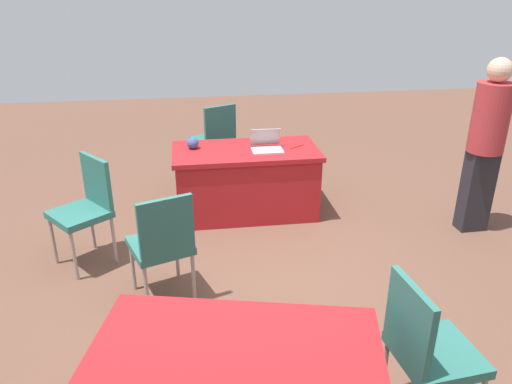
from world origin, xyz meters
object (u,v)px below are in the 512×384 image
yarn_ball (193,143)px  chair_aisle (163,241)px  chair_tucked_left (216,136)px  table_foreground (246,181)px  person_presenter (487,139)px  chair_near_front (86,204)px  laptop_silver (267,146)px  chair_tucked_right (426,345)px  scissors_red (296,146)px

yarn_ball → chair_aisle: bearing=80.0°
chair_tucked_left → yarn_ball: size_ratio=7.90×
table_foreground → person_presenter: size_ratio=0.89×
chair_tucked_left → chair_aisle: size_ratio=1.03×
yarn_ball → chair_tucked_left: bearing=-107.8°
table_foreground → chair_near_front: size_ratio=1.58×
chair_aisle → laptop_silver: (-1.05, -1.47, 0.23)m
chair_tucked_left → table_foreground: bearing=-100.9°
chair_tucked_right → chair_aisle: chair_tucked_right is taller
chair_tucked_left → laptop_silver: bearing=-91.1°
table_foreground → laptop_silver: size_ratio=4.78×
scissors_red → yarn_ball: bearing=-37.5°
table_foreground → yarn_ball: (0.55, -0.10, 0.42)m
table_foreground → yarn_ball: size_ratio=12.47×
chair_tucked_right → yarn_ball: chair_tucked_right is taller
chair_tucked_left → chair_aisle: (0.58, 2.53, -0.03)m
chair_tucked_right → scissors_red: bearing=176.2°
laptop_silver → scissors_red: size_ratio=1.78×
table_foreground → chair_tucked_right: (-0.64, 2.90, 0.17)m
chair_near_front → chair_tucked_left: chair_tucked_left is taller
laptop_silver → yarn_ball: size_ratio=2.61×
chair_tucked_right → chair_aisle: bearing=-139.0°
scissors_red → person_presenter: bearing=124.1°
chair_tucked_right → laptop_silver: size_ratio=2.94×
chair_aisle → chair_tucked_right: bearing=-63.4°
scissors_red → laptop_silver: bearing=-22.9°
yarn_ball → scissors_red: (-1.09, 0.09, -0.06)m
table_foreground → chair_tucked_left: 1.06m
table_foreground → person_presenter: person_presenter is taller
table_foreground → chair_aisle: chair_aisle is taller
chair_tucked_left → person_presenter: bearing=-59.6°
chair_aisle → laptop_silver: bearing=34.5°
person_presenter → laptop_silver: person_presenter is taller
chair_aisle → laptop_silver: chair_aisle is taller
table_foreground → chair_tucked_right: chair_tucked_right is taller
chair_tucked_right → yarn_ball: 3.24m
person_presenter → chair_tucked_right: bearing=-127.6°
chair_tucked_left → person_presenter: (-2.49, 1.73, 0.40)m
chair_tucked_left → chair_aisle: bearing=-127.7°
laptop_silver → person_presenter: bearing=161.9°
chair_tucked_right → chair_aisle: (1.47, -1.39, -0.00)m
chair_aisle → yarn_ball: bearing=60.0°
chair_tucked_left → chair_tucked_right: bearing=-102.0°
table_foreground → chair_aisle: (0.83, 1.52, 0.17)m
chair_tucked_left → chair_aisle: chair_tucked_left is taller
person_presenter → yarn_ball: person_presenter is taller
chair_tucked_left → laptop_silver: size_ratio=3.03×
chair_near_front → chair_tucked_left: 2.21m
laptop_silver → yarn_ball: bearing=-10.8°
chair_near_front → chair_aisle: (-0.68, 0.71, -0.03)m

